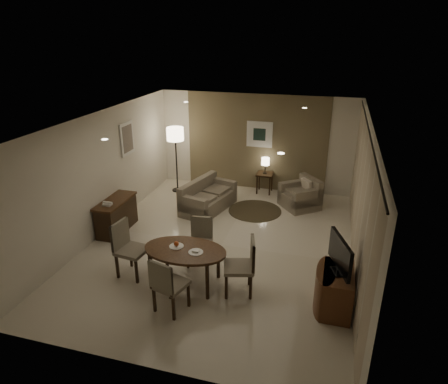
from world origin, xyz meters
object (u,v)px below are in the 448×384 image
(chair_near, at_px, (171,284))
(armchair, at_px, (300,193))
(chair_right, at_px, (238,266))
(floor_lamp, at_px, (176,160))
(chair_left, at_px, (132,250))
(sofa, at_px, (208,196))
(console_desk, at_px, (116,215))
(side_table, at_px, (265,183))
(tv_cabinet, at_px, (337,290))
(chair_far, at_px, (199,243))
(dining_table, at_px, (186,266))

(chair_near, height_order, armchair, chair_near)
(chair_right, distance_m, floor_lamp, 5.03)
(chair_left, xyz_separation_m, sofa, (0.44, 3.19, -0.15))
(console_desk, relative_size, side_table, 2.10)
(tv_cabinet, relative_size, chair_far, 0.97)
(sofa, bearing_deg, chair_far, -151.48)
(dining_table, distance_m, side_table, 4.74)
(console_desk, xyz_separation_m, sofa, (1.66, 1.67, 0.00))
(chair_right, xyz_separation_m, side_table, (-0.40, 4.70, -0.23))
(chair_near, bearing_deg, tv_cabinet, -147.72)
(console_desk, height_order, dining_table, console_desk)
(chair_far, bearing_deg, tv_cabinet, -19.64)
(chair_right, distance_m, sofa, 3.55)
(console_desk, relative_size, chair_near, 1.21)
(floor_lamp, bearing_deg, armchair, -3.49)
(chair_left, bearing_deg, chair_right, -82.20)
(chair_right, bearing_deg, floor_lamp, -161.05)
(chair_far, height_order, chair_right, chair_right)
(chair_near, height_order, chair_left, chair_left)
(chair_left, bearing_deg, chair_far, -50.04)
(sofa, bearing_deg, chair_right, -139.19)
(chair_right, bearing_deg, tv_cabinet, 74.81)
(dining_table, height_order, chair_far, chair_far)
(chair_far, bearing_deg, armchair, 58.55)
(tv_cabinet, distance_m, chair_right, 1.67)
(sofa, relative_size, side_table, 2.81)
(tv_cabinet, bearing_deg, dining_table, -179.79)
(tv_cabinet, xyz_separation_m, side_table, (-2.06, 4.70, -0.06))
(console_desk, bearing_deg, chair_left, -51.29)
(floor_lamp, bearing_deg, dining_table, -66.10)
(dining_table, relative_size, chair_far, 1.61)
(chair_far, height_order, sofa, chair_far)
(dining_table, relative_size, chair_left, 1.41)
(chair_near, relative_size, side_table, 1.74)
(console_desk, bearing_deg, chair_far, -20.02)
(chair_near, relative_size, chair_far, 1.07)
(chair_left, distance_m, floor_lamp, 4.26)
(side_table, bearing_deg, console_desk, -131.54)
(console_desk, height_order, chair_near, chair_near)
(tv_cabinet, xyz_separation_m, armchair, (-1.00, 3.94, 0.03))
(chair_near, xyz_separation_m, sofa, (-0.64, 3.93, -0.12))
(dining_table, bearing_deg, chair_near, -87.40)
(chair_left, xyz_separation_m, chair_right, (2.02, 0.02, -0.01))
(chair_far, bearing_deg, chair_right, -40.52)
(chair_right, distance_m, armchair, 4.00)
(chair_far, bearing_deg, sofa, 98.82)
(armchair, relative_size, side_table, 1.52)
(dining_table, distance_m, floor_lamp, 4.59)
(dining_table, bearing_deg, side_table, 83.05)
(chair_near, bearing_deg, armchair, -92.77)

